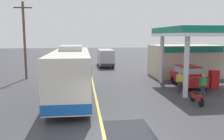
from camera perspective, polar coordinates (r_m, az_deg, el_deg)
name	(u,v)px	position (r m, az deg, el deg)	size (l,w,h in m)	color
ground	(90,72)	(29.89, -5.16, -0.40)	(120.00, 120.00, 0.00)	#38383D
lane_divider_stripe	(92,79)	(24.96, -4.80, -2.08)	(0.16, 50.00, 0.01)	#D8CC4C
coach_bus_main	(71,74)	(17.34, -9.68, -0.92)	(2.60, 11.04, 3.69)	silver
gas_station_roadside	(193,54)	(25.64, 18.55, 3.71)	(9.10, 11.95, 5.10)	#147259
car_at_pump	(188,75)	(22.06, 17.51, -1.12)	(1.70, 4.20, 1.82)	maroon
minibus_opposing_lane	(105,56)	(34.91, -1.57, 3.28)	(2.04, 6.13, 2.44)	#A5A5AD
motorcycle_parked_forecourt	(197,97)	(16.65, 19.45, -6.13)	(0.55, 1.80, 0.92)	black
pedestrian_near_pump	(203,84)	(18.62, 20.80, -3.18)	(0.55, 0.22, 1.66)	#33333F
pedestrian_by_shop	(180,80)	(19.69, 15.74, -2.36)	(0.55, 0.22, 1.66)	#33333F
utility_pole_roadside	(24,39)	(26.20, -20.05, 6.91)	(1.80, 0.24, 7.80)	brown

